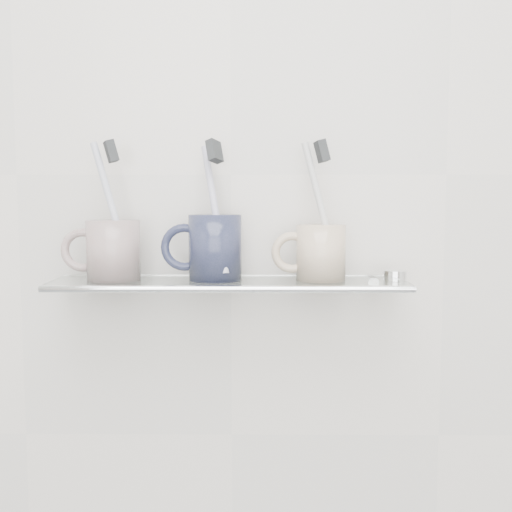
{
  "coord_description": "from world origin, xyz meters",
  "views": [
    {
      "loc": [
        0.05,
        0.14,
        1.22
      ],
      "look_at": [
        0.04,
        1.04,
        1.13
      ],
      "focal_mm": 45.0,
      "sensor_mm": 36.0,
      "label": 1
    }
  ],
  "objects_px": {
    "mug_right": "(321,253)",
    "mug_left": "(113,250)",
    "shelf_glass": "(229,283)",
    "mug_center": "(215,247)"
  },
  "relations": [
    {
      "from": "shelf_glass",
      "to": "mug_right",
      "type": "distance_m",
      "value": 0.14
    },
    {
      "from": "mug_left",
      "to": "mug_right",
      "type": "relative_size",
      "value": 1.08
    },
    {
      "from": "mug_right",
      "to": "mug_left",
      "type": "bearing_deg",
      "value": 164.5
    },
    {
      "from": "shelf_glass",
      "to": "mug_left",
      "type": "height_order",
      "value": "mug_left"
    },
    {
      "from": "shelf_glass",
      "to": "mug_center",
      "type": "relative_size",
      "value": 5.4
    },
    {
      "from": "mug_center",
      "to": "mug_right",
      "type": "bearing_deg",
      "value": -11.49
    },
    {
      "from": "mug_center",
      "to": "mug_right",
      "type": "relative_size",
      "value": 1.18
    },
    {
      "from": "mug_left",
      "to": "mug_center",
      "type": "relative_size",
      "value": 0.91
    },
    {
      "from": "mug_left",
      "to": "mug_center",
      "type": "xyz_separation_m",
      "value": [
        0.14,
        0.0,
        0.0
      ]
    },
    {
      "from": "mug_left",
      "to": "mug_center",
      "type": "bearing_deg",
      "value": 21.65
    }
  ]
}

